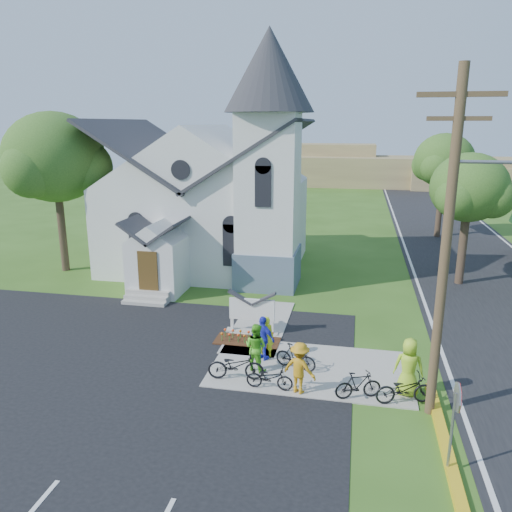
% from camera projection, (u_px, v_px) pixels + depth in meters
% --- Properties ---
extents(ground, '(120.00, 120.00, 0.00)m').
position_uv_depth(ground, '(266.00, 372.00, 17.57)').
color(ground, '#345A19').
rests_on(ground, ground).
extents(parking_lot, '(20.00, 16.00, 0.02)m').
position_uv_depth(parking_lot, '(55.00, 379.00, 17.03)').
color(parking_lot, black).
rests_on(parking_lot, ground).
extents(road, '(8.00, 90.00, 0.02)m').
position_uv_depth(road, '(476.00, 269.00, 29.83)').
color(road, black).
rests_on(road, ground).
extents(sidewalk, '(7.00, 4.00, 0.05)m').
position_uv_depth(sidewalk, '(310.00, 369.00, 17.75)').
color(sidewalk, '#9D998E').
rests_on(sidewalk, ground).
extents(church, '(12.35, 12.00, 13.00)m').
position_uv_depth(church, '(213.00, 180.00, 29.10)').
color(church, white).
rests_on(church, ground).
extents(church_sign, '(2.20, 0.40, 1.70)m').
position_uv_depth(church_sign, '(252.00, 310.00, 20.57)').
color(church_sign, '#9D998E').
rests_on(church_sign, ground).
extents(flower_bed, '(2.60, 1.10, 0.07)m').
position_uv_depth(flower_bed, '(247.00, 341.00, 19.97)').
color(flower_bed, '#3C1C10').
rests_on(flower_bed, ground).
extents(utility_pole, '(3.45, 0.28, 10.00)m').
position_uv_depth(utility_pole, '(449.00, 239.00, 13.72)').
color(utility_pole, '#4C3B26').
rests_on(utility_pole, ground).
extents(stop_sign, '(0.11, 0.76, 2.48)m').
position_uv_depth(stop_sign, '(456.00, 409.00, 12.09)').
color(stop_sign, gray).
rests_on(stop_sign, ground).
extents(tree_lot_corner, '(5.60, 5.60, 9.15)m').
position_uv_depth(tree_lot_corner, '(55.00, 158.00, 28.05)').
color(tree_lot_corner, '#3A291F').
rests_on(tree_lot_corner, ground).
extents(tree_road_near, '(4.00, 4.00, 7.05)m').
position_uv_depth(tree_road_near, '(469.00, 188.00, 25.94)').
color(tree_road_near, '#3A291F').
rests_on(tree_road_near, ground).
extents(tree_road_mid, '(4.40, 4.40, 7.80)m').
position_uv_depth(tree_road_mid, '(444.00, 161.00, 37.06)').
color(tree_road_mid, '#3A291F').
rests_on(tree_road_mid, ground).
extents(distant_hills, '(61.00, 10.00, 5.60)m').
position_uv_depth(distant_hills, '(363.00, 170.00, 69.68)').
color(distant_hills, olive).
rests_on(distant_hills, ground).
extents(cyclist_0, '(0.64, 0.49, 1.60)m').
position_uv_depth(cyclist_0, '(266.00, 337.00, 18.42)').
color(cyclist_0, '#CAED1B').
rests_on(cyclist_0, sidewalk).
extents(bike_0, '(1.98, 0.93, 1.00)m').
position_uv_depth(bike_0, '(236.00, 366.00, 16.87)').
color(bike_0, black).
rests_on(bike_0, sidewalk).
extents(cyclist_1, '(1.01, 0.91, 1.72)m').
position_uv_depth(cyclist_1, '(256.00, 347.00, 17.44)').
color(cyclist_1, '#50BC23').
rests_on(cyclist_1, sidewalk).
extents(bike_1, '(1.60, 0.89, 0.92)m').
position_uv_depth(bike_1, '(296.00, 357.00, 17.58)').
color(bike_1, black).
rests_on(bike_1, sidewalk).
extents(cyclist_2, '(1.06, 0.78, 1.68)m').
position_uv_depth(cyclist_2, '(263.00, 338.00, 18.20)').
color(cyclist_2, '#2B34DA').
rests_on(cyclist_2, sidewalk).
extents(bike_2, '(1.56, 0.57, 0.81)m').
position_uv_depth(bike_2, '(270.00, 377.00, 16.26)').
color(bike_2, black).
rests_on(bike_2, sidewalk).
extents(cyclist_3, '(1.26, 0.99, 1.71)m').
position_uv_depth(cyclist_3, '(300.00, 368.00, 15.95)').
color(cyclist_3, '#C68916').
rests_on(cyclist_3, sidewalk).
extents(bike_3, '(1.56, 0.92, 0.91)m').
position_uv_depth(bike_3, '(358.00, 385.00, 15.70)').
color(bike_3, black).
rests_on(bike_3, sidewalk).
extents(cyclist_4, '(0.99, 0.69, 1.92)m').
position_uv_depth(cyclist_4, '(409.00, 367.00, 15.79)').
color(cyclist_4, '#A3D628').
rests_on(cyclist_4, sidewalk).
extents(bike_4, '(1.93, 1.12, 0.96)m').
position_uv_depth(bike_4, '(405.00, 389.00, 15.42)').
color(bike_4, black).
rests_on(bike_4, sidewalk).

